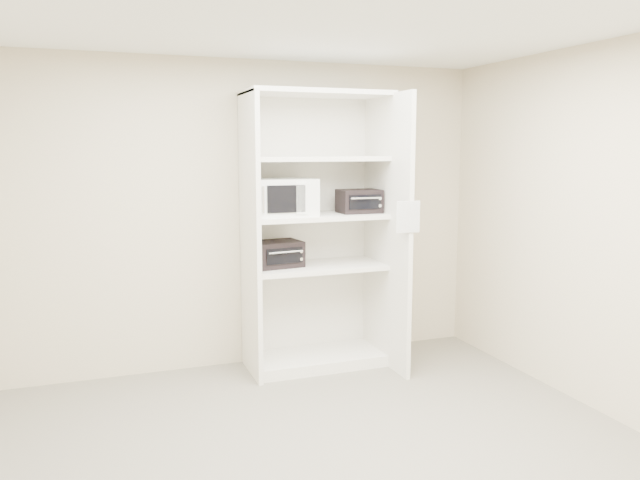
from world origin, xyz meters
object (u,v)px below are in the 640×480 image
object	(u,v)px
shelving_unit	(321,241)
toaster_oven_upper	(359,201)
microwave	(283,197)
toaster_oven_lower	(277,254)

from	to	relation	value
shelving_unit	toaster_oven_upper	size ratio (longest dim) A/B	6.74
shelving_unit	toaster_oven_upper	world-z (taller)	shelving_unit
shelving_unit	microwave	distance (m)	0.53
shelving_unit	toaster_oven_lower	world-z (taller)	shelving_unit
microwave	toaster_oven_lower	size ratio (longest dim) A/B	1.31
toaster_oven_upper	toaster_oven_lower	distance (m)	0.86
toaster_oven_upper	toaster_oven_lower	xyz separation A→B (m)	(-0.74, 0.07, -0.44)
toaster_oven_lower	toaster_oven_upper	bearing A→B (deg)	-13.34
shelving_unit	toaster_oven_lower	xyz separation A→B (m)	(-0.40, 0.03, -0.10)
shelving_unit	toaster_oven_upper	bearing A→B (deg)	-6.92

